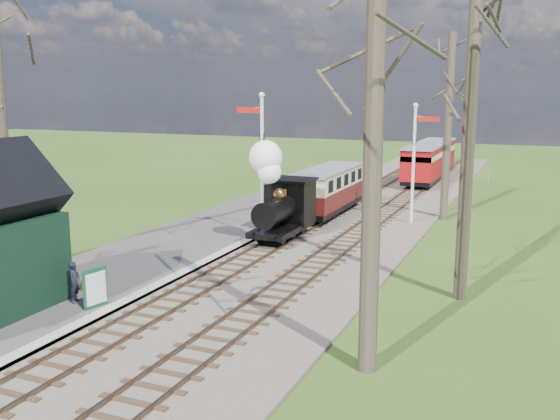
{
  "coord_description": "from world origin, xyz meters",
  "views": [
    {
      "loc": [
        9.87,
        -7.02,
        6.32
      ],
      "look_at": [
        0.35,
        15.39,
        1.6
      ],
      "focal_mm": 40.0,
      "sensor_mm": 36.0,
      "label": 1
    }
  ],
  "objects": [
    {
      "name": "semaphore_far",
      "position": [
        4.37,
        22.0,
        3.35
      ],
      "size": [
        1.22,
        0.24,
        5.72
      ],
      "color": "silver",
      "rests_on": "ground"
    },
    {
      "name": "coach",
      "position": [
        0.0,
        22.42,
        1.43
      ],
      "size": [
        1.96,
        6.71,
        2.06
      ],
      "color": "black",
      "rests_on": "ground"
    },
    {
      "name": "coping_strip",
      "position": [
        -1.2,
        14.0,
        0.1
      ],
      "size": [
        0.4,
        44.0,
        0.21
      ],
      "primitive_type": "cube",
      "color": "#B2AD9E",
      "rests_on": "ground"
    },
    {
      "name": "track_far",
      "position": [
        2.6,
        22.0,
        0.1
      ],
      "size": [
        1.6,
        60.0,
        0.15
      ],
      "color": "brown",
      "rests_on": "ground"
    },
    {
      "name": "bare_trees",
      "position": [
        1.33,
        10.1,
        5.21
      ],
      "size": [
        15.51,
        22.39,
        12.0
      ],
      "color": "#382D23",
      "rests_on": "ground"
    },
    {
      "name": "sign_board",
      "position": [
        -1.6,
        6.54,
        0.77
      ],
      "size": [
        0.26,
        0.77,
        1.13
      ],
      "color": "#0E4327",
      "rests_on": "platform"
    },
    {
      "name": "red_carriage_b",
      "position": [
        2.6,
        39.45,
        1.49
      ],
      "size": [
        2.05,
        5.08,
        2.16
      ],
      "color": "black",
      "rests_on": "ground"
    },
    {
      "name": "semaphore_near",
      "position": [
        -0.77,
        16.0,
        3.62
      ],
      "size": [
        1.22,
        0.24,
        6.22
      ],
      "color": "silver",
      "rests_on": "ground"
    },
    {
      "name": "person",
      "position": [
        -2.43,
        6.64,
        0.82
      ],
      "size": [
        0.4,
        0.51,
        1.23
      ],
      "primitive_type": "imported",
      "rotation": [
        0.0,
        0.0,
        1.83
      ],
      "color": "black",
      "rests_on": "platform"
    },
    {
      "name": "ballast_bed",
      "position": [
        1.3,
        22.0,
        0.05
      ],
      "size": [
        8.0,
        60.0,
        0.1
      ],
      "primitive_type": "cube",
      "color": "brown",
      "rests_on": "ground"
    },
    {
      "name": "bench",
      "position": [
        -3.3,
        6.92,
        0.6
      ],
      "size": [
        0.48,
        1.51,
        0.86
      ],
      "color": "#422D17",
      "rests_on": "platform"
    },
    {
      "name": "locomotive",
      "position": [
        -0.01,
        16.36,
        1.95
      ],
      "size": [
        1.68,
        3.91,
        4.19
      ],
      "color": "black",
      "rests_on": "ground"
    },
    {
      "name": "red_carriage_a",
      "position": [
        2.6,
        33.95,
        1.49
      ],
      "size": [
        2.05,
        5.08,
        2.16
      ],
      "color": "black",
      "rests_on": "ground"
    },
    {
      "name": "fence_line",
      "position": [
        0.3,
        36.0,
        0.55
      ],
      "size": [
        12.6,
        0.08,
        1.0
      ],
      "color": "slate",
      "rests_on": "ground"
    },
    {
      "name": "platform",
      "position": [
        -3.5,
        14.0,
        0.1
      ],
      "size": [
        5.0,
        44.0,
        0.2
      ],
      "primitive_type": "cube",
      "color": "#474442",
      "rests_on": "ground"
    },
    {
      "name": "track_near",
      "position": [
        0.0,
        22.0,
        0.1
      ],
      "size": [
        1.6,
        60.0,
        0.15
      ],
      "color": "brown",
      "rests_on": "ground"
    },
    {
      "name": "distant_hills",
      "position": [
        1.4,
        64.38,
        -16.21
      ],
      "size": [
        114.4,
        48.0,
        22.02
      ],
      "color": "#385B23",
      "rests_on": "ground"
    }
  ]
}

